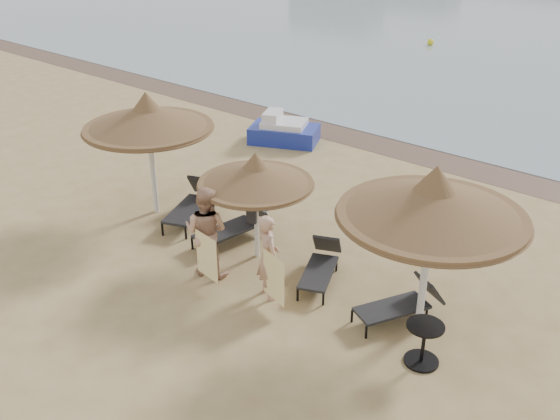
% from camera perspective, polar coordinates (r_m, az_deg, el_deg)
% --- Properties ---
extents(ground, '(160.00, 160.00, 0.00)m').
position_cam_1_polar(ground, '(12.89, -6.15, -7.21)').
color(ground, tan).
rests_on(ground, ground).
extents(wet_sand_strip, '(200.00, 1.60, 0.01)m').
position_cam_1_polar(wet_sand_strip, '(19.79, 13.59, 4.74)').
color(wet_sand_strip, brown).
rests_on(wet_sand_strip, ground).
extents(palapa_left, '(3.14, 3.14, 3.12)m').
position_cam_1_polar(palapa_left, '(15.24, -12.01, 8.24)').
color(palapa_left, silver).
rests_on(palapa_left, ground).
extents(palapa_center, '(2.49, 2.49, 2.47)m').
position_cam_1_polar(palapa_center, '(13.05, -2.24, 3.22)').
color(palapa_center, silver).
rests_on(palapa_center, ground).
extents(palapa_right, '(3.29, 3.29, 3.26)m').
position_cam_1_polar(palapa_right, '(10.73, 13.83, 0.70)').
color(palapa_right, silver).
rests_on(palapa_right, ground).
extents(lounger_far_left, '(1.37, 2.10, 0.89)m').
position_cam_1_polar(lounger_far_left, '(15.55, -8.00, 0.67)').
color(lounger_far_left, black).
rests_on(lounger_far_left, ground).
extents(lounger_near_left, '(0.91, 1.99, 0.86)m').
position_cam_1_polar(lounger_near_left, '(14.45, -4.08, -1.32)').
color(lounger_near_left, black).
rests_on(lounger_near_left, ground).
extents(lounger_near_right, '(1.21, 1.80, 0.77)m').
position_cam_1_polar(lounger_near_right, '(13.01, 3.78, -4.95)').
color(lounger_near_right, black).
rests_on(lounger_near_right, ground).
extents(lounger_far_right, '(1.29, 1.81, 0.78)m').
position_cam_1_polar(lounger_far_right, '(12.05, 11.19, -8.28)').
color(lounger_far_right, black).
rests_on(lounger_far_right, ground).
extents(side_table, '(0.64, 0.64, 0.78)m').
position_cam_1_polar(side_table, '(11.08, 12.96, -11.94)').
color(side_table, black).
rests_on(side_table, ground).
extents(person_left, '(1.22, 0.99, 2.29)m').
position_cam_1_polar(person_left, '(12.88, -6.81, -1.33)').
color(person_left, tan).
rests_on(person_left, ground).
extents(person_right, '(1.14, 0.99, 2.09)m').
position_cam_1_polar(person_right, '(12.09, -1.09, -3.69)').
color(person_right, tan).
rests_on(person_right, ground).
extents(towel_left, '(0.70, 0.13, 0.99)m').
position_cam_1_polar(towel_left, '(12.68, -6.72, -4.23)').
color(towel_left, yellow).
rests_on(towel_left, ground).
extents(towel_right, '(0.68, 0.21, 0.99)m').
position_cam_1_polar(towel_right, '(11.92, -0.58, -6.21)').
color(towel_right, yellow).
rests_on(towel_right, ground).
extents(bag_patterned, '(0.31, 0.13, 0.39)m').
position_cam_1_polar(bag_patterned, '(13.46, -1.68, 0.74)').
color(bag_patterned, white).
rests_on(bag_patterned, ground).
extents(bag_dark, '(0.23, 0.12, 0.31)m').
position_cam_1_polar(bag_dark, '(13.33, -2.63, -0.59)').
color(bag_dark, black).
rests_on(bag_dark, ground).
extents(pedal_boat, '(2.49, 2.05, 1.00)m').
position_cam_1_polar(pedal_boat, '(20.36, 0.31, 7.23)').
color(pedal_boat, navy).
rests_on(pedal_boat, ground).
extents(buoy_left, '(0.35, 0.35, 0.35)m').
position_cam_1_polar(buoy_left, '(35.67, 13.60, 14.70)').
color(buoy_left, yellow).
rests_on(buoy_left, ground).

